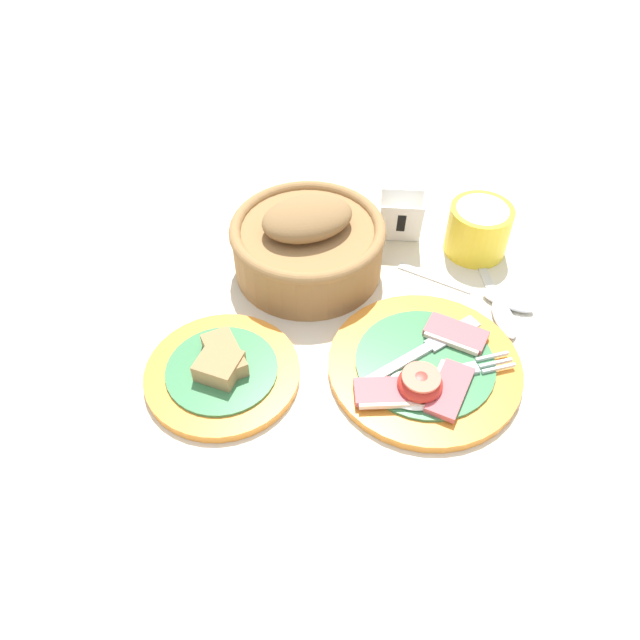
# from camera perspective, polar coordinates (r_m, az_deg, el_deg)

# --- Properties ---
(ground_plane) EXTENTS (3.00, 3.00, 0.00)m
(ground_plane) POSITION_cam_1_polar(r_m,az_deg,el_deg) (0.76, 5.22, -4.77)
(ground_plane) COLOR beige
(breakfast_plate) EXTENTS (0.23, 0.23, 0.04)m
(breakfast_plate) POSITION_cam_1_polar(r_m,az_deg,el_deg) (0.76, 9.58, -4.63)
(breakfast_plate) COLOR orange
(breakfast_plate) RESTS_ON ground_plane
(bread_plate) EXTENTS (0.19, 0.19, 0.04)m
(bread_plate) POSITION_cam_1_polar(r_m,az_deg,el_deg) (0.75, -8.92, -4.62)
(bread_plate) COLOR orange
(bread_plate) RESTS_ON ground_plane
(sugar_cup) EXTENTS (0.09, 0.09, 0.07)m
(sugar_cup) POSITION_cam_1_polar(r_m,az_deg,el_deg) (0.92, 14.28, 8.11)
(sugar_cup) COLOR yellow
(sugar_cup) RESTS_ON ground_plane
(bread_basket) EXTENTS (0.21, 0.21, 0.11)m
(bread_basket) POSITION_cam_1_polar(r_m,az_deg,el_deg) (0.85, -1.13, 7.07)
(bread_basket) COLOR olive
(bread_basket) RESTS_ON ground_plane
(number_card) EXTENTS (0.07, 0.05, 0.07)m
(number_card) POSITION_cam_1_polar(r_m,az_deg,el_deg) (0.92, 7.41, 9.13)
(number_card) COLOR white
(number_card) RESTS_ON ground_plane
(teaspoon_by_saucer) EXTENTS (0.03, 0.19, 0.01)m
(teaspoon_by_saucer) POSITION_cam_1_polar(r_m,az_deg,el_deg) (0.86, 15.96, 1.41)
(teaspoon_by_saucer) COLOR silver
(teaspoon_by_saucer) RESTS_ON ground_plane
(teaspoon_near_cup) EXTENTS (0.17, 0.12, 0.01)m
(teaspoon_near_cup) POSITION_cam_1_polar(r_m,az_deg,el_deg) (0.87, 15.15, 2.22)
(teaspoon_near_cup) COLOR silver
(teaspoon_near_cup) RESTS_ON ground_plane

